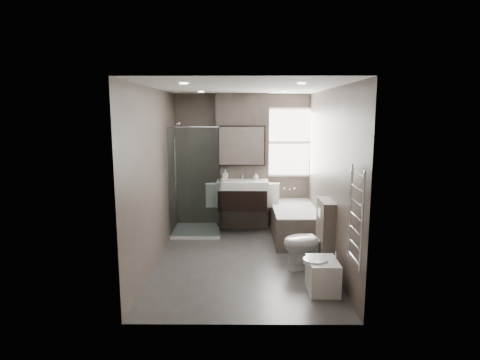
{
  "coord_description": "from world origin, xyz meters",
  "views": [
    {
      "loc": [
        -0.0,
        -5.88,
        2.26
      ],
      "look_at": [
        -0.04,
        0.15,
        1.23
      ],
      "focal_mm": 30.0,
      "sensor_mm": 36.0,
      "label": 1
    }
  ],
  "objects_px": {
    "vanity": "(242,194)",
    "bidet": "(322,275)",
    "bathtub": "(294,221)",
    "toilet": "(309,242)"
  },
  "relations": [
    {
      "from": "vanity",
      "to": "bathtub",
      "type": "relative_size",
      "value": 0.59
    },
    {
      "from": "vanity",
      "to": "bathtub",
      "type": "height_order",
      "value": "vanity"
    },
    {
      "from": "vanity",
      "to": "bidet",
      "type": "xyz_separation_m",
      "value": [
        1.01,
        -2.49,
        -0.52
      ]
    },
    {
      "from": "toilet",
      "to": "bathtub",
      "type": "bearing_deg",
      "value": 168.05
    },
    {
      "from": "vanity",
      "to": "bathtub",
      "type": "xyz_separation_m",
      "value": [
        0.92,
        -0.33,
        -0.43
      ]
    },
    {
      "from": "vanity",
      "to": "bidet",
      "type": "bearing_deg",
      "value": -67.85
    },
    {
      "from": "vanity",
      "to": "toilet",
      "type": "distance_m",
      "value": 1.99
    },
    {
      "from": "vanity",
      "to": "toilet",
      "type": "relative_size",
      "value": 1.22
    },
    {
      "from": "bathtub",
      "to": "bidet",
      "type": "height_order",
      "value": "bathtub"
    },
    {
      "from": "bathtub",
      "to": "bidet",
      "type": "bearing_deg",
      "value": -87.64
    }
  ]
}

